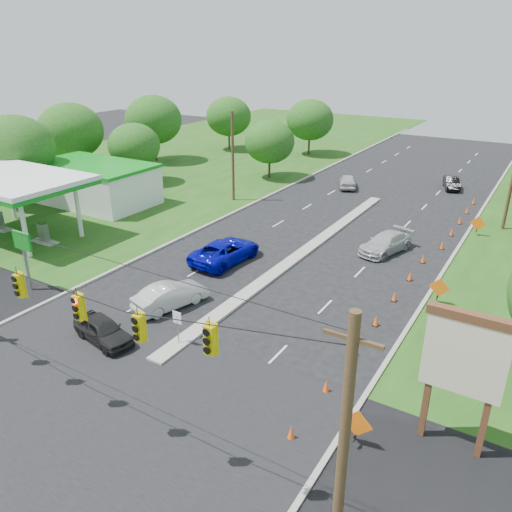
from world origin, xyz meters
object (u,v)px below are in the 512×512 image
Objects in this scene: gas_station at (82,182)px; blue_pickup at (225,251)px; pylon_sign at (474,363)px; black_sedan at (103,330)px; white_sedan at (170,296)px.

gas_station is 19.81m from blue_pickup.
pylon_sign is 18.47m from black_sedan.
gas_station is at bearing -6.81° from blue_pickup.
gas_station reaches higher than blue_pickup.
blue_pickup is at bearing -10.68° from gas_station.
white_sedan is at bearing 170.64° from pylon_sign.
blue_pickup is (-1.09, 7.51, 0.07)m from white_sedan.
white_sedan is at bearing 102.13° from blue_pickup.
pylon_sign reaches higher than white_sedan.
pylon_sign is 21.51m from blue_pickup.
gas_station is 23.40m from white_sedan.
black_sedan is at bearing 99.52° from white_sedan.
white_sedan is 7.59m from blue_pickup.
blue_pickup reaches higher than white_sedan.
gas_station is at bearing 62.30° from black_sedan.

